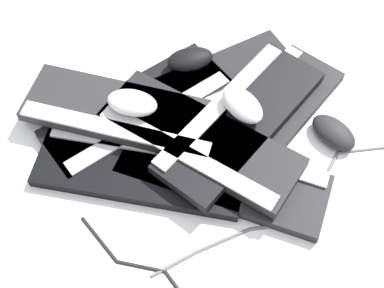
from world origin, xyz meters
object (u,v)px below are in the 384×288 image
(keyboard_3, at_px, (264,119))
(keyboard_1, at_px, (140,169))
(keyboard_4, at_px, (209,87))
(mouse_3, at_px, (334,132))
(keyboard_7, at_px, (240,119))
(keyboard_0, at_px, (138,109))
(keyboard_6, at_px, (123,113))
(mouse_0, at_px, (242,105))
(keyboard_5, at_px, (199,140))
(mouse_1, at_px, (190,59))
(mouse_2, at_px, (132,103))
(keyboard_2, at_px, (223,175))

(keyboard_3, bearing_deg, keyboard_1, 50.62)
(keyboard_4, bearing_deg, mouse_3, 178.87)
(keyboard_7, distance_m, mouse_3, 0.21)
(keyboard_0, xyz_separation_m, mouse_3, (-0.42, -0.12, 0.01))
(keyboard_6, bearing_deg, keyboard_3, -153.77)
(keyboard_4, xyz_separation_m, mouse_3, (-0.30, 0.01, 0.01))
(keyboard_0, xyz_separation_m, mouse_0, (-0.23, -0.06, 0.07))
(keyboard_0, height_order, keyboard_7, keyboard_7)
(keyboard_1, bearing_deg, keyboard_5, -131.99)
(keyboard_1, distance_m, mouse_1, 0.30)
(keyboard_6, height_order, mouse_0, mouse_0)
(keyboard_5, bearing_deg, mouse_2, -1.38)
(keyboard_2, distance_m, mouse_3, 0.27)
(keyboard_2, relative_size, keyboard_7, 0.97)
(keyboard_0, relative_size, keyboard_4, 1.03)
(keyboard_7, height_order, mouse_2, mouse_2)
(keyboard_6, bearing_deg, mouse_3, -159.35)
(keyboard_0, distance_m, keyboard_6, 0.05)
(keyboard_3, bearing_deg, mouse_2, 26.15)
(keyboard_3, distance_m, keyboard_4, 0.15)
(keyboard_5, xyz_separation_m, mouse_0, (-0.06, -0.10, 0.04))
(mouse_0, bearing_deg, mouse_1, 179.49)
(keyboard_5, bearing_deg, keyboard_6, 2.03)
(keyboard_0, bearing_deg, keyboard_7, -167.51)
(keyboard_1, relative_size, keyboard_6, 1.01)
(keyboard_7, bearing_deg, mouse_2, 20.57)
(keyboard_3, height_order, keyboard_6, keyboard_6)
(keyboard_3, height_order, mouse_0, mouse_0)
(keyboard_2, bearing_deg, keyboard_4, -58.91)
(keyboard_3, bearing_deg, mouse_3, -170.71)
(mouse_0, height_order, mouse_1, mouse_0)
(mouse_0, height_order, mouse_3, mouse_0)
(keyboard_0, relative_size, keyboard_5, 1.00)
(mouse_3, bearing_deg, keyboard_5, 56.00)
(keyboard_7, xyz_separation_m, mouse_3, (-0.19, -0.07, -0.02))
(keyboard_6, distance_m, mouse_0, 0.26)
(keyboard_6, distance_m, mouse_1, 0.21)
(keyboard_2, bearing_deg, keyboard_5, -28.32)
(mouse_1, relative_size, mouse_2, 1.00)
(keyboard_0, relative_size, keyboard_3, 0.99)
(keyboard_0, distance_m, mouse_3, 0.44)
(keyboard_2, xyz_separation_m, mouse_3, (-0.18, -0.20, 0.01))
(mouse_0, xyz_separation_m, mouse_3, (-0.20, -0.06, -0.06))
(keyboard_0, bearing_deg, keyboard_6, 75.63)
(keyboard_1, bearing_deg, mouse_2, -56.57)
(keyboard_7, relative_size, mouse_2, 4.21)
(keyboard_6, bearing_deg, keyboard_7, -158.85)
(keyboard_2, height_order, keyboard_6, keyboard_6)
(mouse_3, bearing_deg, keyboard_2, 71.92)
(keyboard_0, xyz_separation_m, mouse_2, (-0.01, 0.03, 0.07))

